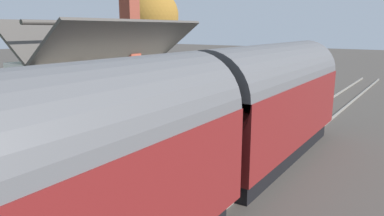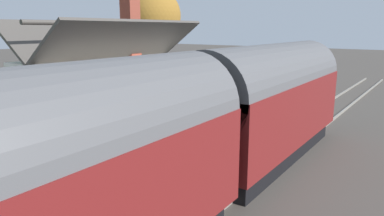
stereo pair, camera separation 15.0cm
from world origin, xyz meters
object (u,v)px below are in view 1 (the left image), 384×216
Objects in this scene: tree_far_right at (152,16)px; planter_bench_left at (250,89)px; planter_corner_building at (262,93)px; bench_mid_platform at (266,83)px; train at (206,127)px; planter_edge_near at (191,99)px; bench_platform_end at (224,96)px; station_building at (111,93)px; planter_under_sign at (251,81)px; planter_bench_right at (226,81)px.

planter_bench_left is at bearing -99.15° from tree_far_right.
tree_far_right is (2.78, 10.45, 4.49)m from planter_corner_building.
bench_mid_platform is 1.72m from planter_bench_left.
planter_edge_near is (6.36, 4.93, -0.83)m from train.
planter_bench_left is (-1.68, 0.33, -0.17)m from bench_mid_platform.
train is 12.63× the size of bench_platform_end.
planter_bench_left is (5.45, -0.70, -0.16)m from planter_edge_near.
station_building is at bearing 169.84° from bench_platform_end.
bench_platform_end is 5.58m from bench_mid_platform.
station_building reaches higher than planter_bench_left.
station_building reaches higher than planter_edge_near.
tree_far_right is (1.47, 9.12, 4.57)m from planter_bench_left.
train reaches higher than planter_under_sign.
planter_under_sign is (7.45, 0.22, -0.02)m from planter_edge_near.
bench_platform_end is at bearing 26.02° from train.
planter_bench_right is 8.24m from tree_far_right.
tree_far_right reaches higher than bench_platform_end.
tree_far_right reaches higher than bench_mid_platform.
planter_bench_left is 10.31m from tree_far_right.
planter_bench_right is 0.93× the size of planter_bench_left.
planter_edge_near is 11.76m from tree_far_right.
station_building is 9.61m from planter_corner_building.
tree_far_right is (-0.21, 9.45, 4.40)m from bench_mid_platform.
bench_mid_platform is 7.21m from planter_edge_near.
bench_mid_platform is at bearing -70.72° from planter_bench_right.
station_building is 8.87× the size of planter_corner_building.
train is 14.77m from planter_under_sign.
bench_mid_platform is at bearing -8.17° from planter_edge_near.
bench_mid_platform reaches higher than planter_under_sign.
tree_far_right is at bearing 34.46° from station_building.
planter_under_sign is (1.20, -1.27, -0.03)m from planter_bench_right.
planter_corner_building is 0.09× the size of tree_far_right.
planter_bench_left is 1.31× the size of planter_corner_building.
station_building is 7.30× the size of planter_bench_right.
planter_corner_building is (-1.32, -1.34, 0.08)m from planter_bench_left.
planter_bench_left is at bearing -110.22° from planter_bench_right.
planter_bench_right is at bearing 13.34° from planter_edge_near.
tree_far_right is at bearing 75.08° from planter_corner_building.
planter_corner_building is at bearing -121.08° from planter_bench_right.
train reaches higher than planter_edge_near.
tree_far_right reaches higher than planter_edge_near.
planter_under_sign is (12.61, 0.08, -1.11)m from station_building.
station_building reaches higher than planter_corner_building.
bench_platform_end is 11.76m from tree_far_right.
train is 19.76× the size of planter_bench_right.
bench_mid_platform is 3.16m from planter_corner_building.
planter_bench_left is at bearing -155.38° from planter_under_sign.
train is 8.09m from planter_edge_near.
station_building is (1.21, 5.06, 0.26)m from train.
train is 20.51× the size of planter_under_sign.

